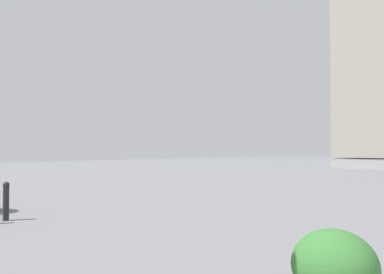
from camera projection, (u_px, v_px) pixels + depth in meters
name	position (u px, v px, depth m)	size (l,w,h in m)	color
bollard_mid	(6.00, 200.00, 8.19)	(0.13, 0.13, 0.78)	#232328
shrub_round	(334.00, 266.00, 3.83)	(0.82, 0.74, 0.70)	#387533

